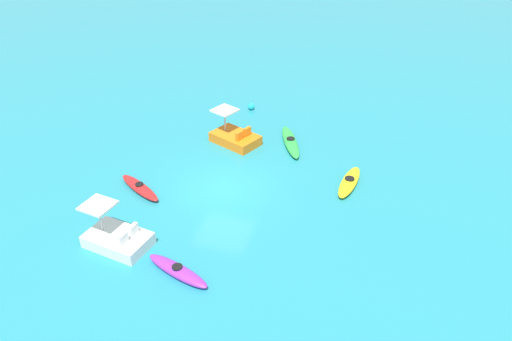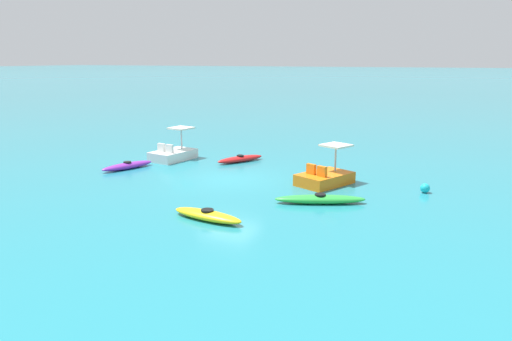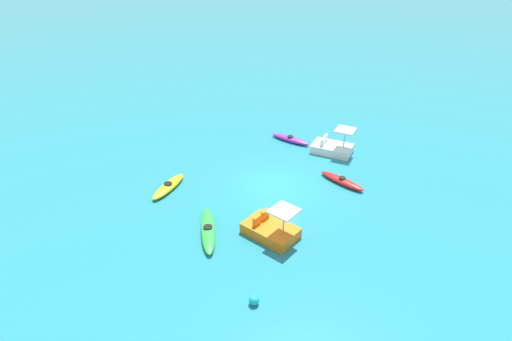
% 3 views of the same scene
% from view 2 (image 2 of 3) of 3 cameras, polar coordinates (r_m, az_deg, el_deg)
% --- Properties ---
extents(ground_plane, '(600.00, 600.00, 0.00)m').
position_cam_2_polar(ground_plane, '(21.74, -3.11, -1.01)').
color(ground_plane, teal).
extents(kayak_red, '(1.90, 2.67, 0.37)m').
position_cam_2_polar(kayak_red, '(25.26, -1.89, 1.39)').
color(kayak_red, red).
rests_on(kayak_red, ground_plane).
extents(kayak_purple, '(1.50, 2.80, 0.37)m').
position_cam_2_polar(kayak_purple, '(24.48, -15.07, 0.56)').
color(kayak_purple, purple).
rests_on(kayak_purple, ground_plane).
extents(kayak_green, '(3.39, 1.95, 0.37)m').
position_cam_2_polar(kayak_green, '(18.20, 7.65, -3.41)').
color(kayak_green, green).
rests_on(kayak_green, ground_plane).
extents(kayak_yellow, '(2.80, 1.02, 0.37)m').
position_cam_2_polar(kayak_yellow, '(16.31, -5.81, -5.33)').
color(kayak_yellow, yellow).
rests_on(kayak_yellow, ground_plane).
extents(pedal_boat_orange, '(2.34, 2.80, 1.68)m').
position_cam_2_polar(pedal_boat_orange, '(20.91, 8.22, -0.75)').
color(pedal_boat_orange, orange).
rests_on(pedal_boat_orange, ground_plane).
extents(pedal_boat_white, '(1.89, 2.64, 1.68)m').
position_cam_2_polar(pedal_boat_white, '(26.18, -9.83, 2.01)').
color(pedal_boat_white, white).
rests_on(pedal_boat_white, ground_plane).
extents(buoy_cyan, '(0.39, 0.39, 0.39)m').
position_cam_2_polar(buoy_cyan, '(20.62, 19.51, -1.99)').
color(buoy_cyan, '#19B7C6').
rests_on(buoy_cyan, ground_plane).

